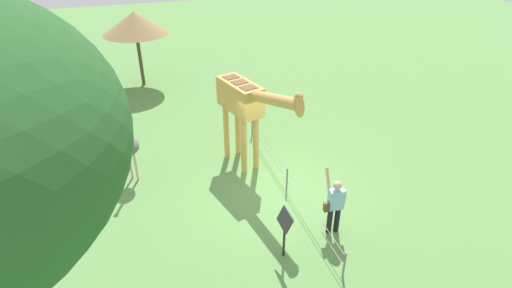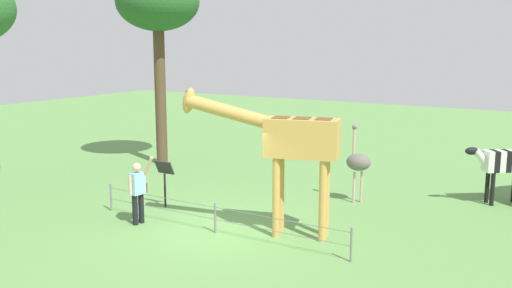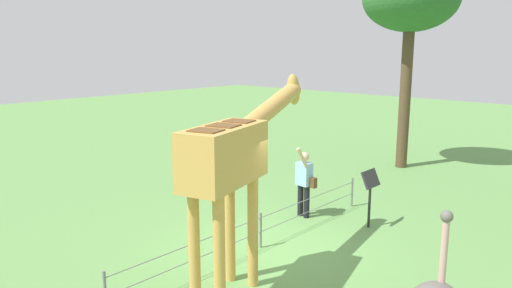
{
  "view_description": "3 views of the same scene",
  "coord_description": "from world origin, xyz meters",
  "px_view_note": "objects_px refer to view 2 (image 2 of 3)",
  "views": [
    {
      "loc": [
        8.98,
        -3.65,
        7.24
      ],
      "look_at": [
        0.07,
        -0.81,
        1.78
      ],
      "focal_mm": 28.13,
      "sensor_mm": 36.0,
      "label": 1
    },
    {
      "loc": [
        -7.71,
        10.81,
        4.55
      ],
      "look_at": [
        -0.69,
        -0.58,
        2.13
      ],
      "focal_mm": 39.73,
      "sensor_mm": 36.0,
      "label": 2
    },
    {
      "loc": [
        -6.96,
        -5.98,
        4.01
      ],
      "look_at": [
        -0.58,
        -0.22,
        2.28
      ],
      "focal_mm": 34.28,
      "sensor_mm": 36.0,
      "label": 3
    }
  ],
  "objects_px": {
    "visitor": "(138,189)",
    "tree_east": "(158,6)",
    "giraffe": "(288,142)",
    "ostrich": "(358,162)",
    "zebra": "(503,164)",
    "info_sign": "(165,174)"
  },
  "relations": [
    {
      "from": "visitor",
      "to": "tree_east",
      "type": "xyz_separation_m",
      "value": [
        4.29,
        -5.85,
        4.95
      ]
    },
    {
      "from": "giraffe",
      "to": "visitor",
      "type": "xyz_separation_m",
      "value": [
        3.6,
        1.25,
        -1.35
      ]
    },
    {
      "from": "ostrich",
      "to": "tree_east",
      "type": "xyz_separation_m",
      "value": [
        8.28,
        -1.1,
        4.67
      ]
    },
    {
      "from": "zebra",
      "to": "giraffe",
      "type": "bearing_deg",
      "value": 54.63
    },
    {
      "from": "visitor",
      "to": "tree_east",
      "type": "height_order",
      "value": "tree_east"
    },
    {
      "from": "zebra",
      "to": "info_sign",
      "type": "relative_size",
      "value": 1.26
    },
    {
      "from": "giraffe",
      "to": "tree_east",
      "type": "bearing_deg",
      "value": -30.23
    },
    {
      "from": "giraffe",
      "to": "ostrich",
      "type": "relative_size",
      "value": 1.71
    },
    {
      "from": "info_sign",
      "to": "tree_east",
      "type": "bearing_deg",
      "value": -48.27
    },
    {
      "from": "zebra",
      "to": "ostrich",
      "type": "height_order",
      "value": "ostrich"
    },
    {
      "from": "tree_east",
      "to": "giraffe",
      "type": "bearing_deg",
      "value": 149.77
    },
    {
      "from": "zebra",
      "to": "visitor",
      "type": "bearing_deg",
      "value": 41.97
    },
    {
      "from": "ostrich",
      "to": "giraffe",
      "type": "bearing_deg",
      "value": 83.76
    },
    {
      "from": "tree_east",
      "to": "info_sign",
      "type": "relative_size",
      "value": 5.35
    },
    {
      "from": "ostrich",
      "to": "tree_east",
      "type": "distance_m",
      "value": 9.57
    },
    {
      "from": "ostrich",
      "to": "info_sign",
      "type": "distance_m",
      "value": 5.48
    },
    {
      "from": "giraffe",
      "to": "visitor",
      "type": "relative_size",
      "value": 2.18
    },
    {
      "from": "tree_east",
      "to": "info_sign",
      "type": "height_order",
      "value": "tree_east"
    },
    {
      "from": "visitor",
      "to": "ostrich",
      "type": "bearing_deg",
      "value": -129.98
    },
    {
      "from": "visitor",
      "to": "info_sign",
      "type": "relative_size",
      "value": 1.34
    },
    {
      "from": "zebra",
      "to": "ostrich",
      "type": "relative_size",
      "value": 0.74
    },
    {
      "from": "ostrich",
      "to": "visitor",
      "type": "bearing_deg",
      "value": 50.02
    }
  ]
}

